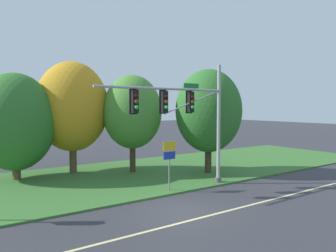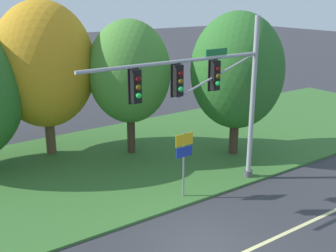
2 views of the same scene
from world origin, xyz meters
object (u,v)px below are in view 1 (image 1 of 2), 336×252
tree_behind_signpost (132,112)px  tree_left_of_mast (72,107)px  tree_nearest_road (15,122)px  tree_mid_verge (209,111)px  traffic_signal_mast (187,111)px  route_sign_post (169,157)px

tree_behind_signpost → tree_left_of_mast: bearing=147.4°
tree_nearest_road → tree_mid_verge: 13.17m
tree_behind_signpost → tree_nearest_road: bearing=163.5°
tree_left_of_mast → tree_mid_verge: 9.87m
tree_nearest_road → tree_behind_signpost: (7.49, -2.22, 0.60)m
traffic_signal_mast → tree_mid_verge: (4.12, 2.67, -0.07)m
tree_behind_signpost → tree_mid_verge: bearing=-36.6°
tree_mid_verge → tree_left_of_mast: bearing=145.2°
traffic_signal_mast → tree_mid_verge: size_ratio=1.13×
traffic_signal_mast → route_sign_post: size_ratio=2.97×
tree_left_of_mast → tree_behind_signpost: tree_left_of_mast is taller
traffic_signal_mast → tree_behind_signpost: (-0.33, 5.97, -0.15)m
route_sign_post → tree_nearest_road: tree_nearest_road is taller
traffic_signal_mast → tree_nearest_road: size_ratio=1.21×
tree_nearest_road → tree_mid_verge: size_ratio=0.94×
route_sign_post → tree_left_of_mast: 9.13m
route_sign_post → tree_mid_verge: (5.26, 2.55, 2.55)m
tree_behind_signpost → tree_mid_verge: (4.45, -3.30, 0.08)m
tree_behind_signpost → route_sign_post: bearing=-98.0°
tree_nearest_road → tree_left_of_mast: (3.83, 0.11, 0.99)m
route_sign_post → tree_behind_signpost: bearing=82.0°
traffic_signal_mast → tree_behind_signpost: bearing=93.1°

